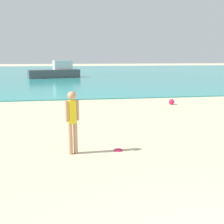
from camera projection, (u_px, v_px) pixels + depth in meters
The scene contains 5 objects.
water at pixel (76, 72), 44.88m from camera, with size 160.00×60.00×0.06m, color teal.
person_standing at pixel (72, 119), 6.83m from camera, with size 0.34×0.21×1.57m.
frisbee at pixel (118, 150), 7.21m from camera, with size 0.22×0.22×0.03m, color #E51E4C.
boat_near at pixel (56, 72), 31.86m from camera, with size 5.96×3.07×1.94m.
beach_ball at pixel (171, 102), 14.19m from camera, with size 0.28×0.28×0.28m, color #E51E4C.
Camera 1 is at (-1.86, -1.22, 2.38)m, focal length 44.72 mm.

